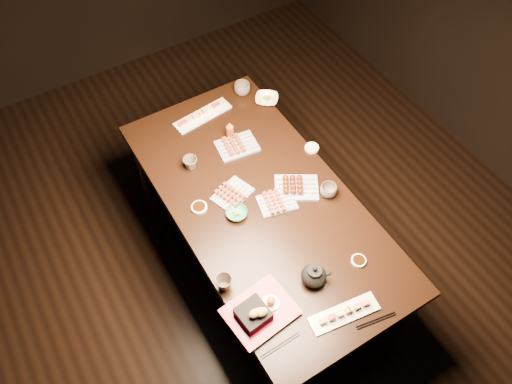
% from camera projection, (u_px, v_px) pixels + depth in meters
% --- Properties ---
extents(ground, '(5.00, 5.00, 0.00)m').
position_uv_depth(ground, '(261.00, 287.00, 3.20)').
color(ground, black).
rests_on(ground, ground).
extents(dining_table, '(1.37, 1.98, 0.75)m').
position_uv_depth(dining_table, '(260.00, 237.00, 2.98)').
color(dining_table, black).
rests_on(dining_table, ground).
extents(sushi_platter_near, '(0.35, 0.14, 0.04)m').
position_uv_depth(sushi_platter_near, '(344.00, 312.00, 2.28)').
color(sushi_platter_near, white).
rests_on(sushi_platter_near, dining_table).
extents(sushi_platter_far, '(0.38, 0.15, 0.05)m').
position_uv_depth(sushi_platter_far, '(202.00, 114.00, 3.03)').
color(sushi_platter_far, white).
rests_on(sushi_platter_far, dining_table).
extents(yakitori_plate_center, '(0.24, 0.21, 0.05)m').
position_uv_depth(yakitori_plate_center, '(232.00, 192.00, 2.68)').
color(yakitori_plate_center, '#828EB6').
rests_on(yakitori_plate_center, dining_table).
extents(yakitori_plate_right, '(0.22, 0.18, 0.05)m').
position_uv_depth(yakitori_plate_right, '(277.00, 201.00, 2.65)').
color(yakitori_plate_right, '#828EB6').
rests_on(yakitori_plate_right, dining_table).
extents(yakitori_plate_left, '(0.25, 0.20, 0.06)m').
position_uv_depth(yakitori_plate_left, '(237.00, 144.00, 2.88)').
color(yakitori_plate_left, '#828EB6').
rests_on(yakitori_plate_left, dining_table).
extents(tsukune_plate, '(0.29, 0.27, 0.06)m').
position_uv_depth(tsukune_plate, '(297.00, 185.00, 2.70)').
color(tsukune_plate, '#828EB6').
rests_on(tsukune_plate, dining_table).
extents(edamame_bowl_green, '(0.15, 0.15, 0.04)m').
position_uv_depth(edamame_bowl_green, '(237.00, 213.00, 2.61)').
color(edamame_bowl_green, '#2B8553').
rests_on(edamame_bowl_green, dining_table).
extents(edamame_bowl_cream, '(0.20, 0.20, 0.03)m').
position_uv_depth(edamame_bowl_cream, '(267.00, 99.00, 3.11)').
color(edamame_bowl_cream, '#F9EFCC').
rests_on(edamame_bowl_cream, dining_table).
extents(tempura_tray, '(0.33, 0.28, 0.11)m').
position_uv_depth(tempura_tray, '(260.00, 308.00, 2.26)').
color(tempura_tray, black).
rests_on(tempura_tray, dining_table).
extents(teacup_near_left, '(0.10, 0.10, 0.08)m').
position_uv_depth(teacup_near_left, '(224.00, 283.00, 2.35)').
color(teacup_near_left, '#4F463C').
rests_on(teacup_near_left, dining_table).
extents(teacup_mid_right, '(0.12, 0.12, 0.07)m').
position_uv_depth(teacup_mid_right, '(328.00, 191.00, 2.67)').
color(teacup_mid_right, '#4F463C').
rests_on(teacup_mid_right, dining_table).
extents(teacup_far_left, '(0.11, 0.11, 0.07)m').
position_uv_depth(teacup_far_left, '(190.00, 163.00, 2.78)').
color(teacup_far_left, '#4F463C').
rests_on(teacup_far_left, dining_table).
extents(teacup_far_right, '(0.14, 0.14, 0.08)m').
position_uv_depth(teacup_far_right, '(242.00, 89.00, 3.14)').
color(teacup_far_right, '#4F463C').
rests_on(teacup_far_right, dining_table).
extents(teapot, '(0.20, 0.20, 0.12)m').
position_uv_depth(teapot, '(314.00, 274.00, 2.35)').
color(teapot, black).
rests_on(teapot, dining_table).
extents(condiment_bottle, '(0.05, 0.05, 0.14)m').
position_uv_depth(condiment_bottle, '(230.00, 131.00, 2.89)').
color(condiment_bottle, '#6A2A0E').
rests_on(condiment_bottle, dining_table).
extents(sauce_dish_west, '(0.12, 0.12, 0.02)m').
position_uv_depth(sauce_dish_west, '(199.00, 207.00, 2.64)').
color(sauce_dish_west, white).
rests_on(sauce_dish_west, dining_table).
extents(sauce_dish_east, '(0.11, 0.11, 0.01)m').
position_uv_depth(sauce_dish_east, '(312.00, 148.00, 2.89)').
color(sauce_dish_east, white).
rests_on(sauce_dish_east, dining_table).
extents(sauce_dish_se, '(0.10, 0.10, 0.01)m').
position_uv_depth(sauce_dish_se, '(359.00, 261.00, 2.46)').
color(sauce_dish_se, white).
rests_on(sauce_dish_se, dining_table).
extents(sauce_dish_nw, '(0.08, 0.08, 0.01)m').
position_uv_depth(sauce_dish_nw, '(186.00, 124.00, 3.00)').
color(sauce_dish_nw, white).
rests_on(sauce_dish_nw, dining_table).
extents(chopsticks_near, '(0.21, 0.02, 0.01)m').
position_uv_depth(chopsticks_near, '(280.00, 345.00, 2.21)').
color(chopsticks_near, black).
rests_on(chopsticks_near, dining_table).
extents(chopsticks_se, '(0.20, 0.05, 0.01)m').
position_uv_depth(chopsticks_se, '(376.00, 320.00, 2.28)').
color(chopsticks_se, black).
rests_on(chopsticks_se, dining_table).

